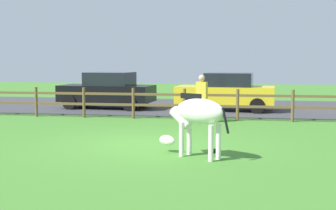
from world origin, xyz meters
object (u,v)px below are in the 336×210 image
Objects in this scene: crow_on_grass at (213,151)px; visitor_near_fence at (202,96)px; zebra at (197,116)px; parked_car_yellow at (226,91)px; parked_car_black at (108,90)px.

visitor_near_fence is (-0.78, 5.53, 0.78)m from crow_on_grass.
visitor_near_fence reaches higher than zebra.
parked_car_yellow reaches higher than crow_on_grass.
visitor_near_fence is (4.41, -3.60, 0.06)m from parked_car_black.
parked_car_yellow is at bearing 90.61° from crow_on_grass.
crow_on_grass is 5.63m from visitor_near_fence.
parked_car_yellow is 5.10m from parked_car_black.
zebra reaches higher than crow_on_grass.
visitor_near_fence reaches higher than crow_on_grass.
zebra is 10.47m from parked_car_black.
crow_on_grass is at bearing -89.39° from parked_car_yellow.
zebra is 9.28m from parked_car_yellow.
zebra is 5.71m from visitor_near_fence.
parked_car_black is 5.69m from visitor_near_fence.
parked_car_yellow is 0.99× the size of parked_car_black.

